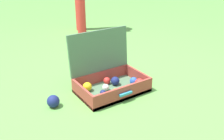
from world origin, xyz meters
TOP-DOWN VIEW (x-y plane):
  - ground_plane at (0.00, 0.00)m, footprint 16.00×16.00m
  - open_suitcase at (0.05, 0.04)m, footprint 0.54×0.40m
  - stray_ball_on_grass at (-0.43, 0.04)m, footprint 0.09×0.09m

SIDE VIEW (x-z plane):
  - ground_plane at x=0.00m, z-range 0.00..0.00m
  - stray_ball_on_grass at x=-0.43m, z-range 0.00..0.09m
  - open_suitcase at x=0.05m, z-range -0.13..0.33m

